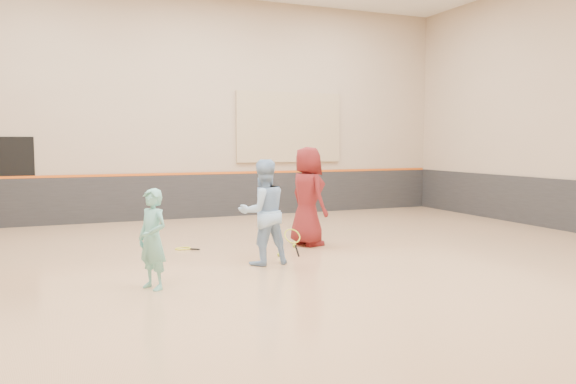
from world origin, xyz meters
name	(u,v)px	position (x,y,z in m)	size (l,w,h in m)	color
room	(273,214)	(0.00, 0.00, 0.81)	(15.04, 12.04, 6.22)	tan
wainscot_back	(195,196)	(0.00, 5.97, 0.60)	(14.90, 0.04, 1.20)	#232326
accent_stripe	(194,174)	(0.00, 5.96, 1.22)	(14.90, 0.03, 0.06)	#D85914
acoustic_panel	(289,127)	(2.80, 5.95, 2.50)	(3.20, 0.08, 2.00)	tan
doorway	(10,182)	(-4.50, 5.98, 1.10)	(1.10, 0.05, 2.20)	black
girl	(153,239)	(-2.25, -1.19, 0.71)	(0.52, 0.34, 1.42)	#75CABF
instructor	(263,212)	(-0.27, -0.27, 0.89)	(0.86, 0.67, 1.78)	#9BC3F0
young_man	(308,196)	(1.16, 1.07, 0.99)	(0.96, 0.63, 1.97)	maroon
held_racket	(292,236)	(0.09, -0.67, 0.52)	(0.43, 0.43, 0.50)	#CED62F
spare_racket	(183,247)	(-1.25, 1.59, 0.03)	(0.69, 0.69, 0.07)	yellow
ball_under_racket	(279,255)	(0.21, 0.24, 0.03)	(0.07, 0.07, 0.07)	#D4EE37
ball_in_hand	(318,182)	(1.34, 0.95, 1.28)	(0.07, 0.07, 0.07)	#CCEB36
ball_beside_spare	(294,246)	(0.82, 0.96, 0.03)	(0.07, 0.07, 0.07)	#C5D932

